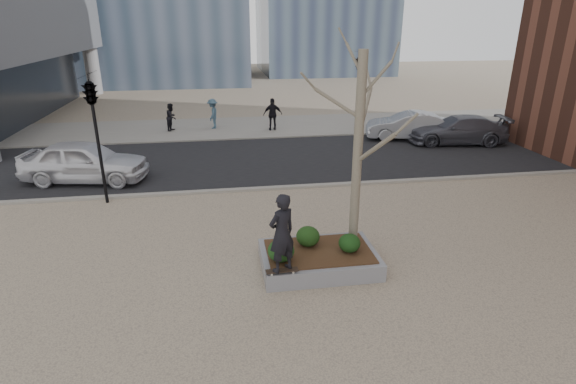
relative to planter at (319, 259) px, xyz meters
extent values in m
plane|color=tan|center=(-1.00, 0.00, -0.23)|extent=(120.00, 120.00, 0.00)
cube|color=black|center=(-1.00, 10.00, -0.21)|extent=(60.00, 8.00, 0.02)
cube|color=gray|center=(-1.00, 17.00, -0.21)|extent=(60.00, 6.00, 0.02)
cube|color=gray|center=(0.00, 0.00, 0.00)|extent=(3.00, 2.00, 0.45)
cube|color=#382314|center=(0.00, 0.00, 0.25)|extent=(2.70, 1.70, 0.04)
ellipsoid|color=#133D15|center=(-1.05, -0.37, 0.55)|extent=(0.66, 0.66, 0.56)
ellipsoid|color=black|center=(-0.23, 0.33, 0.53)|extent=(0.63, 0.63, 0.53)
ellipsoid|color=black|center=(0.77, -0.17, 0.51)|extent=(0.57, 0.57, 0.48)
imported|color=black|center=(-1.10, -0.88, 1.27)|extent=(0.85, 0.76, 1.95)
imported|color=white|center=(-7.77, 8.08, 0.63)|extent=(5.15, 2.79, 1.66)
imported|color=#9C9DA3|center=(7.81, 12.57, 0.54)|extent=(4.76, 2.61, 1.49)
imported|color=#51515C|center=(9.98, 11.33, 0.52)|extent=(5.29, 2.83, 1.46)
imported|color=black|center=(-5.09, 16.69, 0.59)|extent=(0.82, 0.92, 1.59)
imported|color=#3E5B70|center=(-2.69, 16.91, 0.68)|extent=(0.87, 1.25, 1.76)
imported|color=black|center=(0.79, 15.87, 0.74)|extent=(1.10, 0.46, 1.87)
camera|label=1|loc=(-2.42, -10.14, 5.88)|focal=28.00mm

